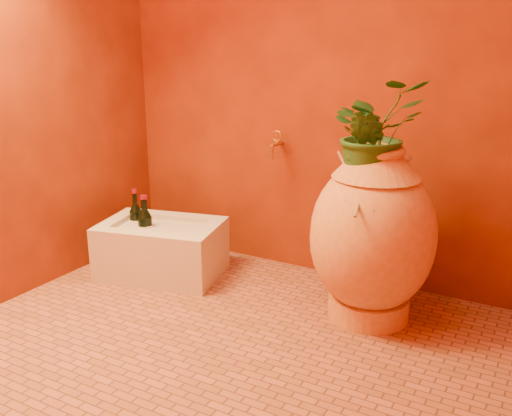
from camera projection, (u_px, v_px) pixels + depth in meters
The scene contains 11 objects.
floor at pixel (228, 346), 2.54m from camera, with size 2.50×2.50×0.00m, color #9C5033.
wall_back at pixel (325, 52), 3.02m from camera, with size 2.50×0.02×2.50m, color #5D1B05.
wall_left at pixel (7, 53), 2.77m from camera, with size 0.02×2.00×2.50m, color #5D1B05.
amphora at pixel (372, 235), 2.70m from camera, with size 0.67×0.67×0.85m.
stone_basin at pixel (162, 250), 3.28m from camera, with size 0.75×0.60×0.31m.
wine_bottle_a at pixel (146, 227), 3.26m from camera, with size 0.07×0.07×0.30m.
wine_bottle_b at pixel (136, 222), 3.35m from camera, with size 0.08×0.08×0.31m.
wine_bottle_c at pixel (145, 228), 3.25m from camera, with size 0.07×0.07×0.30m.
wall_tap at pixel (276, 143), 3.21m from camera, with size 0.07×0.14×0.15m.
plant_main at pixel (375, 131), 2.57m from camera, with size 0.43×0.37×0.48m, color #1E4B1B.
plant_side at pixel (365, 149), 2.54m from camera, with size 0.19×0.15×0.34m, color #1E4B1B.
Camera 1 is at (1.22, -1.91, 1.32)m, focal length 40.00 mm.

